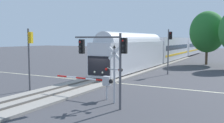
{
  "coord_description": "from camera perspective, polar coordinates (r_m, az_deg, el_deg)",
  "views": [
    {
      "loc": [
        13.92,
        -22.86,
        4.63
      ],
      "look_at": [
        0.36,
        2.43,
        2.0
      ],
      "focal_mm": 39.66,
      "sensor_mm": 36.0,
      "label": 1
    }
  ],
  "objects": [
    {
      "name": "crossing_gate_near",
      "position": [
        19.13,
        -2.62,
        -4.52
      ],
      "size": [
        5.37,
        0.4,
        1.8
      ],
      "color": "#B7B7BC",
      "rests_on": "ground"
    },
    {
      "name": "traffic_signal_far_side",
      "position": [
        32.8,
        13.06,
        3.85
      ],
      "size": [
        0.53,
        0.38,
        5.86
      ],
      "color": "#4C4C51",
      "rests_on": "ground"
    },
    {
      "name": "road_centre_stripe",
      "position": [
        27.16,
        -3.1,
        -4.58
      ],
      "size": [
        44.0,
        0.2,
        0.01
      ],
      "color": "beige",
      "rests_on": "ground"
    },
    {
      "name": "crossing_signal_mast",
      "position": [
        17.61,
        0.48,
        -1.53
      ],
      "size": [
        1.36,
        0.44,
        4.19
      ],
      "color": "#B2B2B7",
      "rests_on": "ground"
    },
    {
      "name": "commuter_train",
      "position": [
        53.56,
        13.14,
        3.08
      ],
      "size": [
        3.04,
        61.86,
        5.16
      ],
      "color": "silver",
      "rests_on": "railway_track"
    },
    {
      "name": "traffic_signal_median",
      "position": [
        23.11,
        -18.47,
        2.69
      ],
      "size": [
        0.53,
        0.38,
        5.54
      ],
      "color": "#4C4C51",
      "rests_on": "ground"
    },
    {
      "name": "elm_centre_background",
      "position": [
        47.69,
        21.11,
        6.39
      ],
      "size": [
        6.13,
        6.13,
        9.58
      ],
      "color": "#4C3828",
      "rests_on": "ground"
    },
    {
      "name": "traffic_signal_near_right",
      "position": [
        16.36,
        -1.31,
        2.1
      ],
      "size": [
        3.98,
        0.38,
        5.0
      ],
      "color": "#4C4C51",
      "rests_on": "ground"
    },
    {
      "name": "railway_track",
      "position": [
        27.15,
        -3.1,
        -4.39
      ],
      "size": [
        4.4,
        80.0,
        0.32
      ],
      "color": "gray",
      "rests_on": "ground"
    },
    {
      "name": "ground_plane",
      "position": [
        27.16,
        -3.1,
        -4.59
      ],
      "size": [
        220.0,
        220.0,
        0.0
      ],
      "primitive_type": "plane",
      "color": "#3D3D42"
    }
  ]
}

